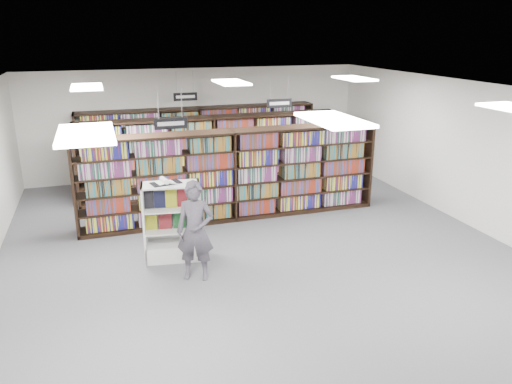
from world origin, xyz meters
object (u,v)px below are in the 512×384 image
object	(u,v)px
bookshelf_row_near	(233,175)
shopper	(195,231)
endcap_display	(173,233)
open_book	(165,182)

from	to	relation	value
bookshelf_row_near	shopper	xyz separation A→B (m)	(-1.41, -2.70, -0.15)
bookshelf_row_near	endcap_display	size ratio (longest dim) A/B	4.60
shopper	open_book	bearing A→B (deg)	130.41
bookshelf_row_near	endcap_display	world-z (taller)	bookshelf_row_near
endcap_display	shopper	world-z (taller)	shopper
bookshelf_row_near	endcap_display	bearing A→B (deg)	-134.02
endcap_display	open_book	world-z (taller)	open_book
endcap_display	shopper	xyz separation A→B (m)	(0.26, -0.97, 0.40)
endcap_display	open_book	xyz separation A→B (m)	(-0.09, 0.02, 1.05)
bookshelf_row_near	open_book	world-z (taller)	bookshelf_row_near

